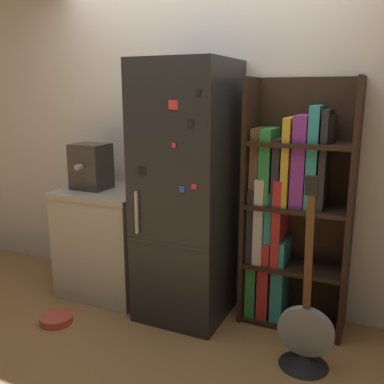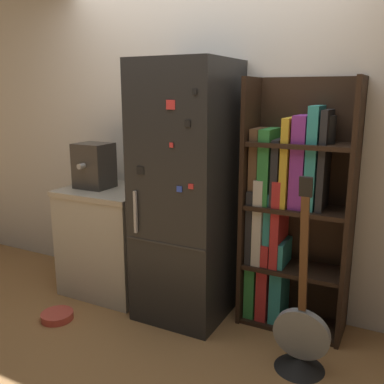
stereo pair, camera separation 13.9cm
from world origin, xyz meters
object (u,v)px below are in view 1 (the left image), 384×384
(espresso_machine, at_px, (91,166))
(pet_bowl, at_px, (56,319))
(refrigerator, at_px, (187,193))
(bookshelf, at_px, (287,211))
(guitar, at_px, (305,340))

(espresso_machine, distance_m, pet_bowl, 1.20)
(refrigerator, height_order, bookshelf, refrigerator)
(bookshelf, relative_size, espresso_machine, 4.80)
(refrigerator, relative_size, guitar, 1.53)
(espresso_machine, relative_size, pet_bowl, 1.54)
(espresso_machine, bearing_deg, guitar, -10.60)
(bookshelf, height_order, espresso_machine, bookshelf)
(guitar, bearing_deg, refrigerator, 160.70)
(refrigerator, height_order, guitar, refrigerator)
(bookshelf, xyz_separation_m, guitar, (0.26, -0.52, -0.67))
(refrigerator, distance_m, bookshelf, 0.73)
(espresso_machine, bearing_deg, bookshelf, 6.45)
(espresso_machine, relative_size, guitar, 0.30)
(bookshelf, height_order, guitar, bookshelf)
(guitar, bearing_deg, pet_bowl, -171.97)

